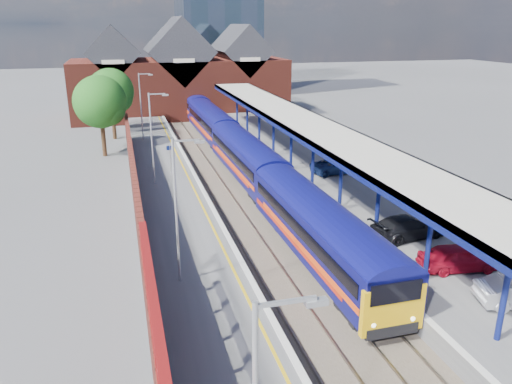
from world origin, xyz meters
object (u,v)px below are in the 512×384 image
at_px(lamp_post_b, 179,203).
at_px(parked_car_blue, 336,166).
at_px(lamp_post_c, 153,133).
at_px(platform_sign, 170,155).
at_px(train, 226,136).
at_px(lamp_post_d, 142,102).
at_px(parked_car_dark, 407,227).
at_px(parked_car_red, 458,257).

height_order(lamp_post_b, parked_car_blue, lamp_post_b).
relative_size(lamp_post_c, platform_sign, 2.80).
xyz_separation_m(lamp_post_b, platform_sign, (1.36, 18.00, -2.30)).
bearing_deg(platform_sign, train, 53.30).
distance_m(train, lamp_post_d, 9.90).
bearing_deg(parked_car_dark, lamp_post_c, 35.05).
distance_m(train, parked_car_red, 29.74).
height_order(lamp_post_b, lamp_post_d, same).
bearing_deg(parked_car_blue, train, 25.70).
bearing_deg(parked_car_blue, parked_car_red, 171.66).
relative_size(lamp_post_d, platform_sign, 2.80).
distance_m(platform_sign, parked_car_dark, 20.18).
relative_size(train, lamp_post_b, 9.42).
xyz_separation_m(lamp_post_b, lamp_post_d, (0.00, 32.00, 0.00)).
bearing_deg(lamp_post_b, platform_sign, 85.67).
xyz_separation_m(lamp_post_c, platform_sign, (1.36, 2.00, -2.30)).
distance_m(lamp_post_b, parked_car_dark, 13.74).
height_order(train, lamp_post_d, lamp_post_d).
relative_size(train, platform_sign, 26.37).
xyz_separation_m(lamp_post_b, parked_car_red, (13.52, -2.48, -3.32)).
height_order(train, platform_sign, platform_sign).
bearing_deg(lamp_post_b, parked_car_dark, 7.34).
bearing_deg(train, parked_car_red, -79.02).
bearing_deg(parked_car_blue, lamp_post_b, 131.10).
xyz_separation_m(parked_car_dark, parked_car_blue, (1.46, 13.32, -0.07)).
distance_m(lamp_post_d, parked_car_blue, 22.70).
height_order(lamp_post_d, platform_sign, lamp_post_d).
height_order(lamp_post_b, parked_car_red, lamp_post_b).
bearing_deg(parked_car_red, train, 18.23).
bearing_deg(train, lamp_post_d, 146.05).
distance_m(lamp_post_b, parked_car_red, 14.14).
xyz_separation_m(lamp_post_c, parked_car_blue, (14.68, -0.98, -3.39)).
relative_size(lamp_post_b, lamp_post_d, 1.00).
xyz_separation_m(lamp_post_b, parked_car_dark, (13.22, 1.70, -3.32)).
bearing_deg(lamp_post_d, parked_car_blue, -49.16).
height_order(train, parked_car_blue, train).
bearing_deg(parked_car_dark, train, 4.40).
height_order(platform_sign, parked_car_red, platform_sign).
height_order(lamp_post_c, parked_car_red, lamp_post_c).
bearing_deg(lamp_post_b, lamp_post_c, 90.00).
bearing_deg(parked_car_red, lamp_post_b, 86.84).
bearing_deg(parked_car_red, parked_car_dark, 11.40).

